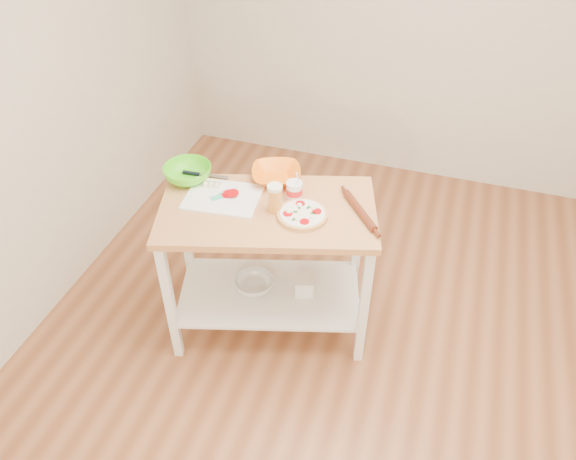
# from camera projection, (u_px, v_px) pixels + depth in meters

# --- Properties ---
(room_shell) EXTENTS (4.04, 4.54, 2.74)m
(room_shell) POSITION_uv_depth(u_px,v_px,m) (382.00, 188.00, 2.36)
(room_shell) COLOR #955937
(room_shell) RESTS_ON ground
(prep_island) EXTENTS (1.29, 0.93, 0.90)m
(prep_island) POSITION_uv_depth(u_px,v_px,m) (268.00, 244.00, 3.15)
(prep_island) COLOR tan
(prep_island) RESTS_ON ground
(pizza) EXTENTS (0.27, 0.27, 0.04)m
(pizza) POSITION_uv_depth(u_px,v_px,m) (302.00, 214.00, 2.92)
(pizza) COLOR #E2A760
(pizza) RESTS_ON prep_island
(cutting_board) EXTENTS (0.43, 0.34, 0.04)m
(cutting_board) POSITION_uv_depth(u_px,v_px,m) (223.00, 196.00, 3.06)
(cutting_board) COLOR white
(cutting_board) RESTS_ON prep_island
(spatula) EXTENTS (0.10, 0.14, 0.01)m
(spatula) POSITION_uv_depth(u_px,v_px,m) (222.00, 194.00, 3.06)
(spatula) COLOR #3FC2A1
(spatula) RESTS_ON cutting_board
(knife) EXTENTS (0.27, 0.05, 0.01)m
(knife) POSITION_uv_depth(u_px,v_px,m) (199.00, 174.00, 3.21)
(knife) COLOR silver
(knife) RESTS_ON cutting_board
(orange_bowl) EXTENTS (0.35, 0.35, 0.07)m
(orange_bowl) POSITION_uv_depth(u_px,v_px,m) (276.00, 175.00, 3.17)
(orange_bowl) COLOR orange
(orange_bowl) RESTS_ON prep_island
(green_bowl) EXTENTS (0.28, 0.28, 0.08)m
(green_bowl) POSITION_uv_depth(u_px,v_px,m) (188.00, 173.00, 3.17)
(green_bowl) COLOR #51D81A
(green_bowl) RESTS_ON prep_island
(beer_pint) EXTENTS (0.08, 0.08, 0.16)m
(beer_pint) POSITION_uv_depth(u_px,v_px,m) (275.00, 198.00, 2.92)
(beer_pint) COLOR orange
(beer_pint) RESTS_ON prep_island
(yogurt_tub) EXTENTS (0.09, 0.09, 0.19)m
(yogurt_tub) POSITION_uv_depth(u_px,v_px,m) (294.00, 191.00, 3.02)
(yogurt_tub) COLOR white
(yogurt_tub) RESTS_ON prep_island
(rolling_pin) EXTENTS (0.24, 0.29, 0.04)m
(rolling_pin) POSITION_uv_depth(u_px,v_px,m) (360.00, 211.00, 2.94)
(rolling_pin) COLOR #632A16
(rolling_pin) RESTS_ON prep_island
(shelf_glass_bowl) EXTENTS (0.32, 0.32, 0.07)m
(shelf_glass_bowl) POSITION_uv_depth(u_px,v_px,m) (254.00, 284.00, 3.40)
(shelf_glass_bowl) COLOR silver
(shelf_glass_bowl) RESTS_ON prep_island
(shelf_bin) EXTENTS (0.14, 0.14, 0.11)m
(shelf_bin) POSITION_uv_depth(u_px,v_px,m) (304.00, 286.00, 3.36)
(shelf_bin) COLOR white
(shelf_bin) RESTS_ON prep_island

